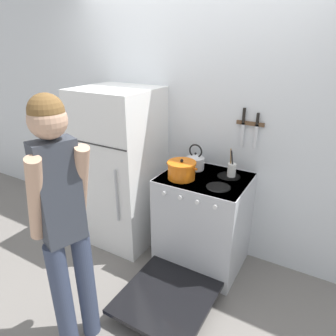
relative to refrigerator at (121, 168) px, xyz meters
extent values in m
plane|color=slate|center=(0.62, 0.34, -0.81)|extent=(14.00, 14.00, 0.00)
cube|color=silver|center=(0.62, 0.37, 0.47)|extent=(10.00, 0.06, 2.55)
cube|color=white|center=(0.00, 0.00, 0.00)|extent=(0.74, 0.68, 1.61)
cube|color=#2D2D2D|center=(0.00, -0.34, 0.35)|extent=(0.72, 0.01, 0.01)
cylinder|color=#B2B5BA|center=(0.23, -0.36, -0.10)|extent=(0.02, 0.02, 0.52)
cube|color=silver|center=(0.92, 0.03, -0.35)|extent=(0.76, 0.63, 0.91)
cube|color=black|center=(0.92, 0.03, 0.09)|extent=(0.74, 0.61, 0.02)
cube|color=black|center=(0.92, -0.26, -0.36)|extent=(0.66, 0.05, 0.69)
cylinder|color=black|center=(0.75, -0.10, 0.10)|extent=(0.20, 0.20, 0.01)
cylinder|color=black|center=(1.10, -0.10, 0.10)|extent=(0.20, 0.20, 0.01)
cylinder|color=black|center=(0.75, 0.15, 0.10)|extent=(0.20, 0.20, 0.01)
cylinder|color=black|center=(1.10, 0.15, 0.10)|extent=(0.20, 0.20, 0.01)
cylinder|color=silver|center=(0.70, -0.30, 0.03)|extent=(0.04, 0.02, 0.04)
cylinder|color=silver|center=(0.85, -0.30, 0.03)|extent=(0.04, 0.02, 0.04)
cylinder|color=silver|center=(1.00, -0.30, 0.03)|extent=(0.04, 0.02, 0.04)
cylinder|color=silver|center=(1.15, -0.30, 0.03)|extent=(0.04, 0.02, 0.04)
cube|color=black|center=(0.92, -0.65, -0.69)|extent=(0.70, 0.73, 0.04)
cube|color=#99999E|center=(0.92, -0.05, -0.40)|extent=(0.62, 0.34, 0.01)
cylinder|color=orange|center=(0.75, -0.10, 0.17)|extent=(0.24, 0.24, 0.13)
cylinder|color=orange|center=(0.75, -0.10, 0.24)|extent=(0.25, 0.25, 0.02)
sphere|color=black|center=(0.75, -0.10, 0.26)|extent=(0.03, 0.03, 0.03)
cylinder|color=orange|center=(0.62, -0.10, 0.21)|extent=(0.03, 0.02, 0.02)
cylinder|color=orange|center=(0.88, -0.10, 0.21)|extent=(0.03, 0.02, 0.02)
cylinder|color=silver|center=(0.77, 0.15, 0.16)|extent=(0.17, 0.17, 0.11)
cone|color=silver|center=(0.77, 0.15, 0.23)|extent=(0.16, 0.16, 0.03)
sphere|color=black|center=(0.77, 0.15, 0.25)|extent=(0.02, 0.02, 0.02)
cone|color=silver|center=(0.85, 0.15, 0.17)|extent=(0.09, 0.03, 0.08)
torus|color=black|center=(0.77, 0.15, 0.28)|extent=(0.13, 0.01, 0.13)
cylinder|color=silver|center=(1.11, 0.16, 0.16)|extent=(0.07, 0.07, 0.12)
cylinder|color=#9E7547|center=(1.10, 0.16, 0.24)|extent=(0.03, 0.01, 0.23)
cylinder|color=#232326|center=(1.12, 0.15, 0.24)|extent=(0.04, 0.04, 0.22)
cylinder|color=#B2B5BA|center=(1.12, 0.16, 0.23)|extent=(0.03, 0.02, 0.21)
cylinder|color=#38425B|center=(0.48, -1.26, -0.37)|extent=(0.13, 0.13, 0.86)
cylinder|color=#38425B|center=(0.54, -1.10, -0.37)|extent=(0.13, 0.13, 0.86)
cube|color=#383D47|center=(0.51, -1.18, 0.38)|extent=(0.21, 0.27, 0.65)
cylinder|color=tan|center=(0.47, -1.31, 0.38)|extent=(0.27, 0.17, 0.57)
cylinder|color=tan|center=(0.56, -1.06, 0.38)|extent=(0.27, 0.17, 0.57)
sphere|color=tan|center=(0.51, -1.18, 0.81)|extent=(0.21, 0.21, 0.21)
sphere|color=brown|center=(0.51, -1.18, 0.86)|extent=(0.19, 0.19, 0.19)
cube|color=brown|center=(1.19, 0.33, 0.55)|extent=(0.24, 0.02, 0.03)
cube|color=silver|center=(1.13, 0.32, 0.44)|extent=(0.03, 0.00, 0.21)
cube|color=black|center=(1.13, 0.32, 0.61)|extent=(0.02, 0.02, 0.13)
cube|color=silver|center=(1.25, 0.32, 0.44)|extent=(0.03, 0.00, 0.22)
cube|color=black|center=(1.25, 0.32, 0.60)|extent=(0.02, 0.02, 0.10)
camera|label=1|loc=(1.84, -2.21, 1.19)|focal=32.00mm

